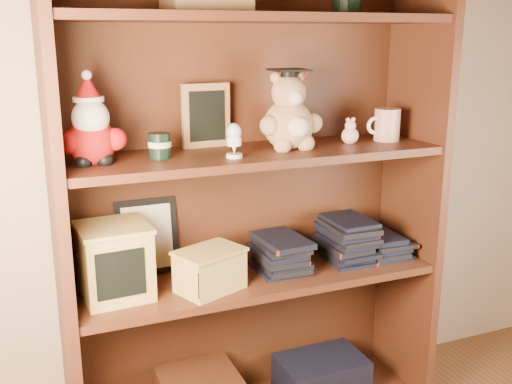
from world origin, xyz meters
TOP-DOWN VIEW (x-y plane):
  - bookcase at (-0.05, 1.36)m, footprint 1.20×0.35m
  - shelf_lower at (-0.04, 1.30)m, footprint 1.14×0.33m
  - shelf_upper at (-0.04, 1.30)m, footprint 1.14×0.33m
  - santa_plush at (-0.53, 1.30)m, footprint 0.18×0.13m
  - teachers_tin at (-0.34, 1.30)m, footprint 0.07×0.07m
  - chalkboard_plaque at (-0.16, 1.42)m, footprint 0.15×0.09m
  - egg_cup at (-0.14, 1.23)m, footprint 0.05×0.05m
  - grad_teddy_bear at (0.06, 1.30)m, footprint 0.21×0.18m
  - pink_figurine at (0.29, 1.30)m, footprint 0.06×0.06m
  - teacher_mug at (0.42, 1.30)m, footprint 0.12×0.08m
  - certificate_frame at (-0.36, 1.44)m, footprint 0.19×0.05m
  - treats_box at (-0.48, 1.30)m, footprint 0.21×0.21m
  - pencils_box at (-0.22, 1.24)m, footprint 0.23×0.20m
  - book_stack_left at (0.04, 1.30)m, footprint 0.14×0.20m
  - book_stack_mid at (0.29, 1.30)m, footprint 0.14×0.20m
  - book_stack_right at (0.43, 1.30)m, footprint 0.14×0.20m

SIDE VIEW (x-z plane):
  - shelf_lower at x=-0.04m, z-range 0.53..0.55m
  - book_stack_right at x=0.43m, z-range 0.55..0.63m
  - book_stack_left at x=0.04m, z-range 0.55..0.66m
  - pencils_box at x=-0.22m, z-range 0.55..0.68m
  - book_stack_mid at x=0.29m, z-range 0.55..0.69m
  - treats_box at x=-0.48m, z-range 0.55..0.77m
  - certificate_frame at x=-0.36m, z-range 0.55..0.79m
  - bookcase at x=-0.05m, z-range -0.02..1.58m
  - shelf_upper at x=-0.04m, z-range 0.93..0.95m
  - pink_figurine at x=0.29m, z-range 0.94..1.03m
  - teachers_tin at x=-0.34m, z-range 0.95..1.02m
  - teacher_mug at x=0.42m, z-range 0.95..1.06m
  - egg_cup at x=-0.14m, z-range 0.95..1.05m
  - santa_plush at x=-0.53m, z-range 0.91..1.17m
  - grad_teddy_bear at x=0.06m, z-range 0.92..1.17m
  - chalkboard_plaque at x=-0.16m, z-range 0.95..1.14m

